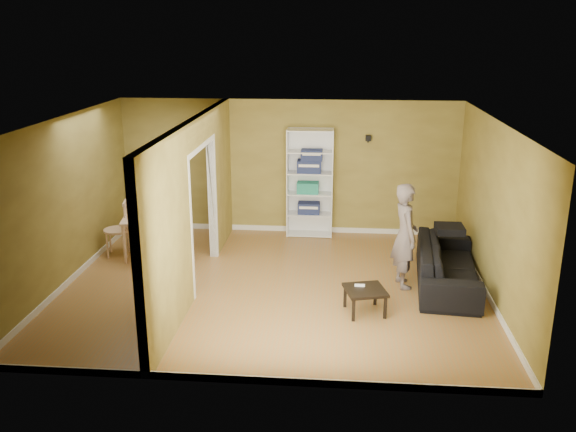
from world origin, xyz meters
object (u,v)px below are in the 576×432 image
object	(u,v)px
dining_table	(157,221)
chair_left	(116,229)
person	(406,227)
chair_near	(154,241)
chair_far	(169,220)
bookshelf	(310,182)
coffee_table	(365,292)
sofa	(448,258)

from	to	relation	value
dining_table	chair_left	size ratio (longest dim) A/B	1.17
person	dining_table	world-z (taller)	person
chair_near	chair_far	world-z (taller)	chair_far
dining_table	chair_far	distance (m)	0.55
chair_near	chair_far	xyz separation A→B (m)	(-0.04, 1.09, 0.02)
chair_left	bookshelf	bearing A→B (deg)	102.21
dining_table	coffee_table	bearing A→B (deg)	-28.97
dining_table	sofa	bearing A→B (deg)	-10.00
coffee_table	person	bearing A→B (deg)	58.40
chair_left	chair_far	distance (m)	0.98
dining_table	chair_near	size ratio (longest dim) A/B	1.23
person	coffee_table	xyz separation A→B (m)	(-0.63, -1.02, -0.66)
chair_left	person	bearing A→B (deg)	67.91
bookshelf	sofa	bearing A→B (deg)	-45.17
person	chair_near	bearing A→B (deg)	73.01
chair_far	chair_near	bearing A→B (deg)	96.85
sofa	coffee_table	distance (m)	1.73
sofa	coffee_table	size ratio (longest dim) A/B	4.21
person	dining_table	bearing A→B (deg)	65.65
person	chair_left	world-z (taller)	person
person	coffee_table	bearing A→B (deg)	136.85
sofa	chair_far	world-z (taller)	chair_far
bookshelf	chair_near	xyz separation A→B (m)	(-2.50, -2.00, -0.57)
sofa	bookshelf	world-z (taller)	bookshelf
bookshelf	dining_table	size ratio (longest dim) A/B	1.79
bookshelf	coffee_table	world-z (taller)	bookshelf
dining_table	chair_far	size ratio (longest dim) A/B	1.18
chair_far	coffee_table	bearing A→B (deg)	149.38
coffee_table	chair_left	size ratio (longest dim) A/B	0.55
sofa	bookshelf	distance (m)	3.29
person	dining_table	distance (m)	4.31
person	chair_near	xyz separation A→B (m)	(-4.09, 0.39, -0.50)
sofa	chair_left	bearing A→B (deg)	87.18
chair_left	chair_far	xyz separation A→B (m)	(0.80, 0.56, -0.01)
bookshelf	chair_left	xyz separation A→B (m)	(-3.34, -1.46, -0.54)
coffee_table	chair_near	size ratio (longest dim) A/B	0.58
coffee_table	chair_far	xyz separation A→B (m)	(-3.50, 2.50, 0.18)
sofa	coffee_table	world-z (taller)	sofa
person	chair_far	xyz separation A→B (m)	(-4.13, 1.48, -0.48)
person	coffee_table	world-z (taller)	person
chair_near	chair_far	distance (m)	1.09
person	chair_far	size ratio (longest dim) A/B	1.97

